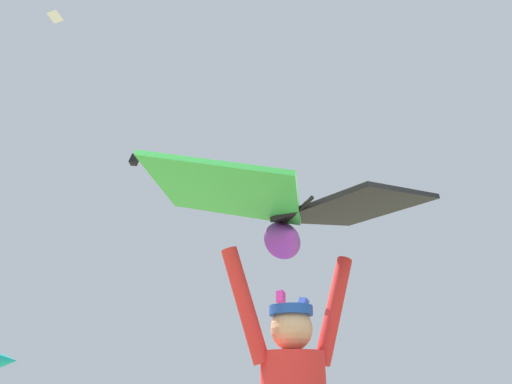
{
  "coord_description": "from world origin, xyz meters",
  "views": [
    {
      "loc": [
        -0.07,
        -2.16,
        1.22
      ],
      "look_at": [
        0.36,
        2.27,
        3.21
      ],
      "focal_mm": 30.28,
      "sensor_mm": 36.0,
      "label": 1
    }
  ],
  "objects": [
    {
      "name": "marker_flag",
      "position": [
        -3.72,
        6.56,
        1.5
      ],
      "size": [
        0.3,
        0.24,
        1.73
      ],
      "color": "silver",
      "rests_on": "ground"
    },
    {
      "name": "distant_kite_black_overhead_distant",
      "position": [
        -6.71,
        28.42,
        17.3
      ],
      "size": [
        0.79,
        0.77,
        1.0
      ],
      "color": "black"
    },
    {
      "name": "distant_kite_blue_far_center",
      "position": [
        6.13,
        28.14,
        6.31
      ],
      "size": [
        1.03,
        0.91,
        1.09
      ],
      "color": "blue"
    },
    {
      "name": "distant_kite_magenta_low_left",
      "position": [
        5.05,
        31.14,
        7.36
      ],
      "size": [
        0.85,
        1.05,
        1.1
      ],
      "color": "#DB2393"
    },
    {
      "name": "held_stunt_kite",
      "position": [
        0.38,
        0.18,
        2.17
      ],
      "size": [
        1.82,
        1.13,
        0.41
      ],
      "color": "black"
    },
    {
      "name": "distant_kite_white_high_left",
      "position": [
        -10.51,
        18.82,
        21.98
      ],
      "size": [
        0.96,
        0.94,
        0.32
      ],
      "color": "white"
    }
  ]
}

